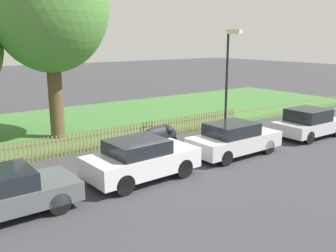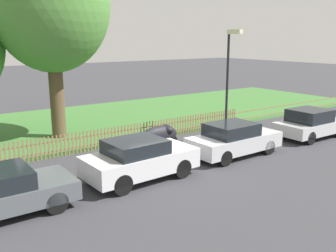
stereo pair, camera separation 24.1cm
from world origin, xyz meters
name	(u,v)px [view 2 (the right image)]	position (x,y,z in m)	size (l,w,h in m)	color
ground_plane	(170,159)	(0.00, 0.00, 0.00)	(120.00, 120.00, 0.00)	#38383D
kerb_stone	(169,157)	(0.00, 0.10, 0.06)	(40.33, 0.20, 0.12)	#9E998E
grass_strip	(86,122)	(0.00, 8.37, 0.01)	(40.33, 10.92, 0.01)	#3D7033
park_fence	(133,134)	(0.00, 2.92, 0.46)	(40.33, 0.05, 0.93)	olive
parked_car_black_saloon	(1,192)	(-6.55, -1.25, 0.67)	(3.80, 1.81, 1.29)	#51565B
parked_car_navy_estate	(139,159)	(-2.12, -1.15, 0.74)	(3.96, 1.93, 1.43)	silver
parked_car_red_compact	(234,139)	(2.44, -1.09, 0.70)	(4.06, 1.72, 1.39)	#BCBCC1
parked_car_white_van	(311,123)	(7.59, -1.17, 0.70)	(3.75, 1.84, 1.41)	#BCBCC1
covered_motorcycle	(159,136)	(0.35, 1.28, 0.66)	(2.04, 0.73, 1.09)	black
tree_behind_motorcycle	(51,5)	(-2.36, 6.05, 6.21)	(5.40, 5.40, 9.37)	brown
street_lamp	(229,72)	(3.57, 0.44, 3.26)	(0.20, 0.79, 5.10)	black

